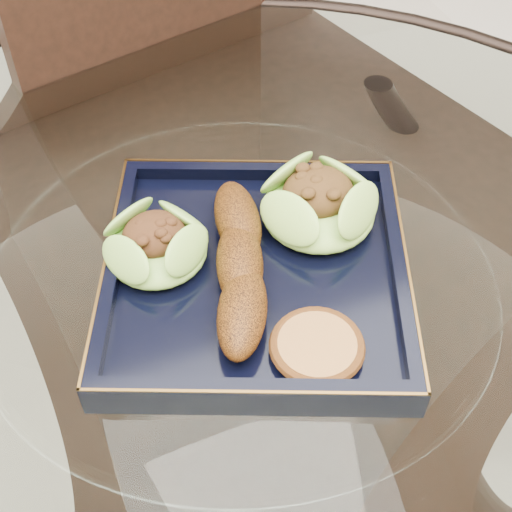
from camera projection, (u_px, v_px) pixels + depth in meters
name	position (u px, v px, depth m)	size (l,w,h in m)	color
dining_table	(243.00, 410.00, 0.75)	(1.13, 1.13, 0.77)	white
dining_chair	(229.00, 177.00, 1.01)	(0.56, 0.56, 1.06)	black
navy_plate	(256.00, 278.00, 0.65)	(0.27, 0.27, 0.02)	black
lettuce_wrap_left	(156.00, 246.00, 0.64)	(0.09, 0.09, 0.03)	#5BA630
lettuce_wrap_right	(318.00, 206.00, 0.67)	(0.11, 0.11, 0.04)	#79AF33
roasted_plantain	(240.00, 263.00, 0.62)	(0.20, 0.04, 0.04)	#63320A
crumb_patty	(317.00, 347.00, 0.58)	(0.07, 0.07, 0.01)	#B5713C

